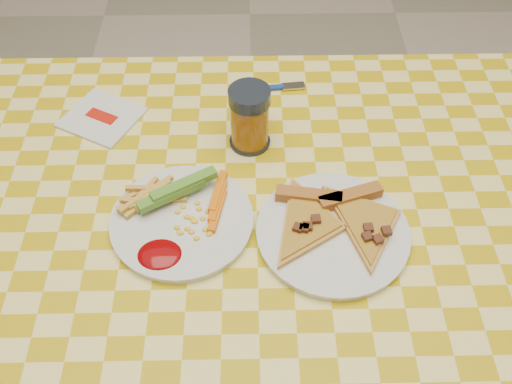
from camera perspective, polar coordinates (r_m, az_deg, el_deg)
The scene contains 8 objects.
table at distance 0.95m, azimuth 0.09°, elevation -6.38°, with size 1.28×0.88×0.76m.
plate_left at distance 0.89m, azimuth -7.40°, elevation -2.97°, with size 0.22×0.22×0.01m, color silver.
plate_right at distance 0.88m, azimuth 7.66°, elevation -4.14°, with size 0.23×0.23×0.01m, color silver.
fries_veggies at distance 0.89m, azimuth -7.97°, elevation -1.47°, with size 0.20×0.18×0.04m.
pizza_slices at distance 0.88m, azimuth 7.82°, elevation -2.77°, with size 0.26×0.23×0.02m.
drink_glass at distance 0.97m, azimuth -0.64°, elevation 7.38°, with size 0.07×0.07×0.12m.
napkin at distance 1.09m, azimuth -15.14°, elevation 7.21°, with size 0.17×0.16×0.01m.
fork at distance 1.11m, azimuth 1.44°, elevation 10.37°, with size 0.14×0.03×0.01m.
Camera 1 is at (-0.01, -0.52, 1.47)m, focal length 40.00 mm.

